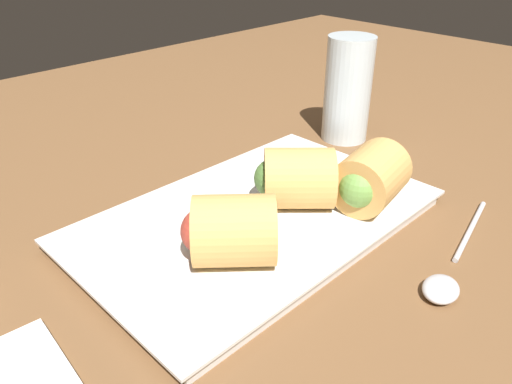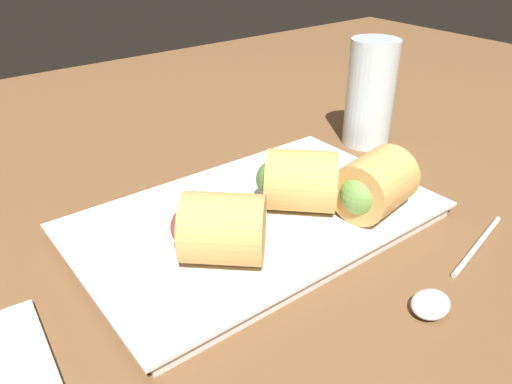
{
  "view_description": "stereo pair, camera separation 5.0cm",
  "coord_description": "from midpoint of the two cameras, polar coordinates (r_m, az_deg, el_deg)",
  "views": [
    {
      "loc": [
        -32.03,
        -25.94,
        28.87
      ],
      "look_at": [
        -3.44,
        3.0,
        5.86
      ],
      "focal_mm": 35.0,
      "sensor_mm": 36.0,
      "label": 1
    },
    {
      "loc": [
        -28.26,
        -29.24,
        28.87
      ],
      "look_at": [
        -3.44,
        3.0,
        5.86
      ],
      "focal_mm": 35.0,
      "sensor_mm": 36.0,
      "label": 2
    }
  ],
  "objects": [
    {
      "name": "table_surface",
      "position": [
        0.49,
        2.39,
        -4.83
      ],
      "size": [
        180.0,
        140.0,
        2.0
      ],
      "color": "brown",
      "rests_on": "ground"
    },
    {
      "name": "spoon",
      "position": [
        0.43,
        17.82,
        -9.43
      ],
      "size": [
        18.53,
        5.58,
        1.27
      ],
      "color": "silver",
      "rests_on": "table_surface"
    },
    {
      "name": "roll_back_left",
      "position": [
        0.48,
        9.86,
        1.35
      ],
      "size": [
        8.08,
        6.96,
        5.89
      ],
      "color": "#DBA356",
      "rests_on": "serving_plate"
    },
    {
      "name": "roll_front_left",
      "position": [
        0.48,
        1.38,
        1.5
      ],
      "size": [
        8.85,
        8.84,
        5.89
      ],
      "color": "#DBA356",
      "rests_on": "serving_plate"
    },
    {
      "name": "serving_plate",
      "position": [
        0.48,
        -2.97,
        -3.29
      ],
      "size": [
        34.13,
        21.34,
        1.5
      ],
      "color": "silver",
      "rests_on": "table_surface"
    },
    {
      "name": "drinking_glass",
      "position": [
        0.66,
        8.29,
        11.49
      ],
      "size": [
        6.05,
        6.05,
        13.48
      ],
      "color": "silver",
      "rests_on": "table_surface"
    },
    {
      "name": "roll_front_right",
      "position": [
        0.4,
        -6.74,
        -4.52
      ],
      "size": [
        8.86,
        8.82,
        5.89
      ],
      "color": "#DBA356",
      "rests_on": "serving_plate"
    }
  ]
}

